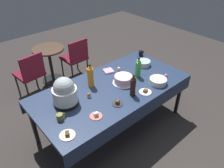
{
  "coord_description": "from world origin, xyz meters",
  "views": [
    {
      "loc": [
        -1.6,
        -1.83,
        2.47
      ],
      "look_at": [
        0.0,
        0.0,
        0.8
      ],
      "focal_mm": 34.53,
      "sensor_mm": 36.0,
      "label": 1
    }
  ],
  "objects": [
    {
      "name": "ground",
      "position": [
        0.0,
        0.0,
        0.0
      ],
      "size": [
        9.0,
        9.0,
        0.0
      ],
      "primitive_type": "plane",
      "color": "#383330"
    },
    {
      "name": "soda_bottle_lime_soda",
      "position": [
        0.47,
        -0.04,
        0.89
      ],
      "size": [
        0.08,
        0.08,
        0.31
      ],
      "color": "green",
      "rests_on": "potluck_table"
    },
    {
      "name": "dessert_plate_charcoal",
      "position": [
        -0.19,
        -0.32,
        0.76
      ],
      "size": [
        0.14,
        0.14,
        0.06
      ],
      "color": "#2D2D33",
      "rests_on": "potluck_table"
    },
    {
      "name": "frosted_layer_cake",
      "position": [
        0.18,
        -0.03,
        0.81
      ],
      "size": [
        0.31,
        0.31,
        0.12
      ],
      "color": "silver",
      "rests_on": "potluck_table"
    },
    {
      "name": "potluck_table",
      "position": [
        0.0,
        0.0,
        0.69
      ],
      "size": [
        2.2,
        1.1,
        0.75
      ],
      "color": "navy",
      "rests_on": "ground"
    },
    {
      "name": "ceramic_snack_bowl",
      "position": [
        0.54,
        -0.36,
        0.79
      ],
      "size": [
        0.24,
        0.24,
        0.08
      ],
      "primitive_type": "cylinder",
      "color": "silver",
      "rests_on": "potluck_table"
    },
    {
      "name": "maroon_chair_left",
      "position": [
        -0.54,
        1.57,
        0.49
      ],
      "size": [
        0.48,
        0.48,
        0.85
      ],
      "color": "maroon",
      "rests_on": "ground"
    },
    {
      "name": "cupcake_berry",
      "position": [
        0.37,
        0.26,
        0.78
      ],
      "size": [
        0.05,
        0.05,
        0.07
      ],
      "color": "beige",
      "rests_on": "potluck_table"
    },
    {
      "name": "coffee_mug_olive",
      "position": [
        -0.86,
        -0.1,
        0.79
      ],
      "size": [
        0.12,
        0.08,
        0.08
      ],
      "color": "olive",
      "rests_on": "potluck_table"
    },
    {
      "name": "dessert_plate_cream",
      "position": [
        -0.93,
        -0.35,
        0.76
      ],
      "size": [
        0.17,
        0.17,
        0.04
      ],
      "color": "beige",
      "rests_on": "potluck_table"
    },
    {
      "name": "maroon_chair_right",
      "position": [
        0.4,
        1.57,
        0.49
      ],
      "size": [
        0.45,
        0.45,
        0.85
      ],
      "color": "maroon",
      "rests_on": "ground"
    },
    {
      "name": "cupcake_cocoa",
      "position": [
        -0.38,
        0.02,
        0.78
      ],
      "size": [
        0.05,
        0.05,
        0.07
      ],
      "color": "beige",
      "rests_on": "potluck_table"
    },
    {
      "name": "dessert_plate_coral",
      "position": [
        -0.53,
        -0.32,
        0.76
      ],
      "size": [
        0.15,
        0.15,
        0.06
      ],
      "color": "#E07266",
      "rests_on": "potluck_table"
    },
    {
      "name": "soda_bottle_cola",
      "position": [
        0.08,
        -0.31,
        0.9
      ],
      "size": [
        0.08,
        0.08,
        0.31
      ],
      "color": "#33190F",
      "rests_on": "potluck_table"
    },
    {
      "name": "soda_bottle_orange_juice",
      "position": [
        -0.2,
        0.21,
        0.91
      ],
      "size": [
        0.09,
        0.09,
        0.35
      ],
      "color": "orange",
      "rests_on": "potluck_table"
    },
    {
      "name": "dessert_plate_white",
      "position": [
        0.26,
        -0.38,
        0.76
      ],
      "size": [
        0.17,
        0.17,
        0.04
      ],
      "color": "white",
      "rests_on": "potluck_table"
    },
    {
      "name": "round_cafe_table",
      "position": [
        -0.05,
        1.8,
        0.5
      ],
      "size": [
        0.6,
        0.6,
        0.72
      ],
      "color": "#473323",
      "rests_on": "ground"
    },
    {
      "name": "glass_salad_bowl",
      "position": [
        0.79,
        0.13,
        0.79
      ],
      "size": [
        0.22,
        0.22,
        0.08
      ],
      "primitive_type": "cylinder",
      "color": "#B2C6BC",
      "rests_on": "potluck_table"
    },
    {
      "name": "slow_cooker",
      "position": [
        -0.67,
        0.11,
        0.92
      ],
      "size": [
        0.31,
        0.31,
        0.37
      ],
      "color": "black",
      "rests_on": "potluck_table"
    },
    {
      "name": "coffee_mug_black",
      "position": [
        1.0,
        0.38,
        0.8
      ],
      "size": [
        0.11,
        0.07,
        0.1
      ],
      "color": "black",
      "rests_on": "potluck_table"
    },
    {
      "name": "paper_napkin_stack",
      "position": [
        0.23,
        0.35,
        0.76
      ],
      "size": [
        0.17,
        0.17,
        0.02
      ],
      "primitive_type": "cube",
      "rotation": [
        0.0,
        0.0,
        -0.3
      ],
      "color": "pink",
      "rests_on": "potluck_table"
    },
    {
      "name": "cupcake_vanilla",
      "position": [
        0.75,
        -0.35,
        0.78
      ],
      "size": [
        0.05,
        0.05,
        0.07
      ],
      "color": "beige",
      "rests_on": "potluck_table"
    }
  ]
}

